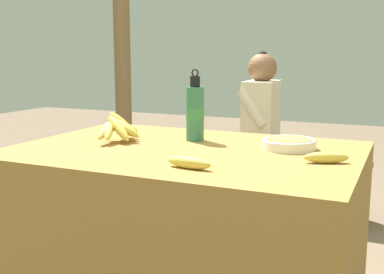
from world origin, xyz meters
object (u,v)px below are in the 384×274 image
object	(u,v)px
banana_bunch_ripe	(118,127)
wooden_bench	(254,164)
seated_vendor	(255,122)
banana_bunch_green	(202,142)
serving_bowl	(289,143)
support_post_near	(121,22)
water_bottle	(195,112)
loose_banana_side	(326,157)
loose_banana_front	(189,163)

from	to	relation	value
banana_bunch_ripe	wooden_bench	size ratio (longest dim) A/B	0.18
seated_vendor	banana_bunch_green	world-z (taller)	seated_vendor
serving_bowl	support_post_near	distance (m)	2.45
water_bottle	loose_banana_side	size ratio (longest dim) A/B	1.94
water_bottle	seated_vendor	world-z (taller)	seated_vendor
loose_banana_front	wooden_bench	world-z (taller)	loose_banana_front
water_bottle	support_post_near	xyz separation A→B (m)	(-1.36, 1.55, 0.51)
serving_bowl	water_bottle	xyz separation A→B (m)	(-0.43, 0.02, 0.10)
water_bottle	loose_banana_side	distance (m)	0.65
loose_banana_side	seated_vendor	world-z (taller)	seated_vendor
seated_vendor	wooden_bench	bearing A→B (deg)	-73.79
banana_bunch_ripe	wooden_bench	xyz separation A→B (m)	(0.20, 1.40, -0.44)
loose_banana_front	seated_vendor	size ratio (longest dim) A/B	0.15
serving_bowl	seated_vendor	distance (m)	1.33
serving_bowl	banana_bunch_green	size ratio (longest dim) A/B	0.91
wooden_bench	loose_banana_side	bearing A→B (deg)	-64.16
banana_bunch_ripe	loose_banana_front	size ratio (longest dim) A/B	1.65
loose_banana_front	banana_bunch_ripe	bearing A→B (deg)	146.31
serving_bowl	wooden_bench	bearing A→B (deg)	112.70
serving_bowl	banana_bunch_green	xyz separation A→B (m)	(-0.92, 1.26, -0.28)
seated_vendor	banana_bunch_green	bearing A→B (deg)	-8.28
banana_bunch_ripe	loose_banana_side	xyz separation A→B (m)	(0.90, -0.06, -0.04)
wooden_bench	support_post_near	xyz separation A→B (m)	(-1.26, 0.32, 1.01)
loose_banana_side	support_post_near	size ratio (longest dim) A/B	0.06
wooden_bench	banana_bunch_green	distance (m)	0.42
loose_banana_side	water_bottle	bearing A→B (deg)	160.29
loose_banana_side	seated_vendor	xyz separation A→B (m)	(-0.69, 1.42, -0.10)
serving_bowl	water_bottle	world-z (taller)	water_bottle
banana_bunch_ripe	water_bottle	xyz separation A→B (m)	(0.30, 0.16, 0.06)
banana_bunch_ripe	banana_bunch_green	distance (m)	1.45
seated_vendor	banana_bunch_green	size ratio (longest dim) A/B	4.61
banana_bunch_ripe	loose_banana_side	distance (m)	0.91
wooden_bench	support_post_near	distance (m)	1.65
water_bottle	banana_bunch_green	world-z (taller)	water_bottle
loose_banana_front	loose_banana_side	distance (m)	0.49
serving_bowl	seated_vendor	xyz separation A→B (m)	(-0.51, 1.22, -0.11)
banana_bunch_ripe	loose_banana_side	bearing A→B (deg)	-3.64
serving_bowl	loose_banana_side	bearing A→B (deg)	-47.88
water_bottle	banana_bunch_green	distance (m)	1.39
wooden_bench	banana_bunch_green	bearing A→B (deg)	179.72
loose_banana_front	seated_vendor	distance (m)	1.72
wooden_bench	water_bottle	bearing A→B (deg)	-85.38
banana_bunch_ripe	seated_vendor	xyz separation A→B (m)	(0.21, 1.36, -0.15)
water_bottle	banana_bunch_green	bearing A→B (deg)	111.90
loose_banana_front	water_bottle	bearing A→B (deg)	111.84
water_bottle	wooden_bench	xyz separation A→B (m)	(-0.10, 1.24, -0.51)
wooden_bench	serving_bowl	bearing A→B (deg)	-67.30
banana_bunch_ripe	support_post_near	world-z (taller)	support_post_near
banana_bunch_ripe	seated_vendor	world-z (taller)	seated_vendor
serving_bowl	support_post_near	world-z (taller)	support_post_near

